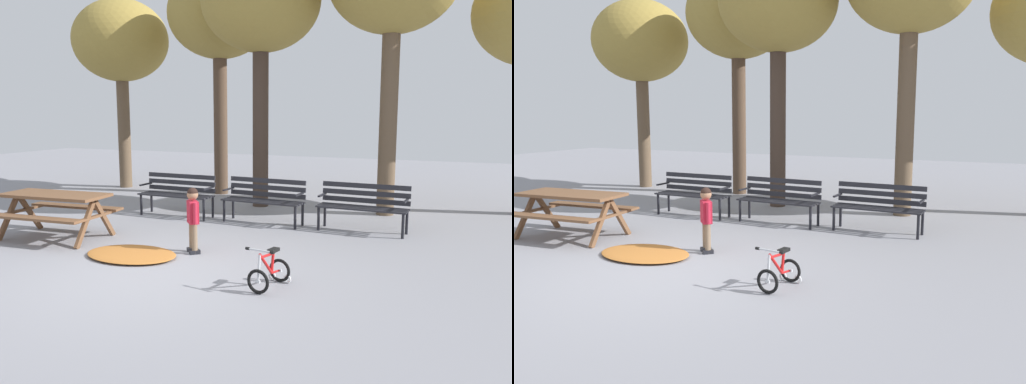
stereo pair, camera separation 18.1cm
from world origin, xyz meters
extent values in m
plane|color=gray|center=(0.00, 0.00, 0.00)|extent=(36.00, 36.00, 0.00)
cube|color=brown|center=(-2.56, 1.03, 0.74)|extent=(1.85, 0.89, 0.05)
cube|color=brown|center=(-2.52, 0.48, 0.45)|extent=(1.81, 0.37, 0.04)
cube|color=brown|center=(-2.59, 1.58, 0.45)|extent=(1.81, 0.37, 0.04)
cube|color=brown|center=(-3.32, 0.72, 0.36)|extent=(0.10, 0.57, 0.76)
cube|color=brown|center=(-3.35, 1.22, 0.36)|extent=(0.10, 0.57, 0.76)
cube|color=brown|center=(-3.33, 0.97, 0.42)|extent=(0.16, 1.10, 0.04)
cube|color=brown|center=(-1.76, 0.84, 0.36)|extent=(0.10, 0.57, 0.76)
cube|color=brown|center=(-1.80, 1.33, 0.36)|extent=(0.10, 0.57, 0.76)
cube|color=brown|center=(-1.78, 1.09, 0.42)|extent=(0.16, 1.10, 0.04)
cube|color=#232328|center=(-1.67, 3.60, 0.44)|extent=(1.60, 0.11, 0.03)
cube|color=#232328|center=(-1.68, 3.48, 0.44)|extent=(1.60, 0.11, 0.03)
cube|color=#232328|center=(-1.68, 3.36, 0.44)|extent=(1.60, 0.11, 0.03)
cube|color=#232328|center=(-1.68, 3.24, 0.44)|extent=(1.60, 0.11, 0.03)
cube|color=#232328|center=(-1.67, 3.64, 0.54)|extent=(1.60, 0.08, 0.09)
cube|color=#232328|center=(-1.67, 3.64, 0.67)|extent=(1.60, 0.08, 0.09)
cube|color=#232328|center=(-1.67, 3.64, 0.81)|extent=(1.60, 0.08, 0.09)
cylinder|color=black|center=(-0.93, 3.24, 0.22)|extent=(0.05, 0.05, 0.44)
cylinder|color=black|center=(-0.92, 3.60, 0.22)|extent=(0.05, 0.05, 0.44)
cube|color=black|center=(-0.93, 3.42, 0.62)|extent=(0.05, 0.40, 0.03)
cylinder|color=black|center=(-2.43, 3.28, 0.22)|extent=(0.05, 0.05, 0.44)
cylinder|color=black|center=(-2.42, 3.64, 0.22)|extent=(0.05, 0.05, 0.44)
cube|color=black|center=(-2.43, 3.46, 0.62)|extent=(0.05, 0.40, 0.03)
cube|color=#232328|center=(0.23, 3.64, 0.44)|extent=(1.60, 0.18, 0.03)
cube|color=#232328|center=(0.23, 3.52, 0.44)|extent=(1.60, 0.18, 0.03)
cube|color=#232328|center=(0.22, 3.40, 0.44)|extent=(1.60, 0.18, 0.03)
cube|color=#232328|center=(0.21, 3.28, 0.44)|extent=(1.60, 0.18, 0.03)
cube|color=#232328|center=(0.24, 3.68, 0.54)|extent=(1.60, 0.15, 0.09)
cube|color=#232328|center=(0.24, 3.68, 0.67)|extent=(1.60, 0.15, 0.09)
cube|color=#232328|center=(0.24, 3.68, 0.81)|extent=(1.60, 0.15, 0.09)
cylinder|color=black|center=(0.96, 3.25, 0.22)|extent=(0.05, 0.05, 0.44)
cylinder|color=black|center=(0.98, 3.61, 0.22)|extent=(0.05, 0.05, 0.44)
cube|color=black|center=(0.97, 3.43, 0.62)|extent=(0.07, 0.40, 0.03)
cylinder|color=black|center=(-0.54, 3.35, 0.22)|extent=(0.05, 0.05, 0.44)
cylinder|color=black|center=(-0.51, 3.71, 0.22)|extent=(0.05, 0.05, 0.44)
cube|color=black|center=(-0.52, 3.53, 0.62)|extent=(0.07, 0.40, 0.03)
cube|color=#232328|center=(2.13, 3.68, 0.44)|extent=(1.60, 0.14, 0.03)
cube|color=#232328|center=(2.13, 3.56, 0.44)|extent=(1.60, 0.14, 0.03)
cube|color=#232328|center=(2.12, 3.44, 0.44)|extent=(1.60, 0.14, 0.03)
cube|color=#232328|center=(2.11, 3.32, 0.44)|extent=(1.60, 0.14, 0.03)
cube|color=#232328|center=(2.13, 3.72, 0.54)|extent=(1.60, 0.12, 0.09)
cube|color=#232328|center=(2.13, 3.72, 0.67)|extent=(1.60, 0.12, 0.09)
cube|color=#232328|center=(2.13, 3.72, 0.81)|extent=(1.60, 0.12, 0.09)
cylinder|color=black|center=(2.86, 3.30, 0.22)|extent=(0.05, 0.05, 0.44)
cylinder|color=black|center=(2.88, 3.66, 0.22)|extent=(0.05, 0.05, 0.44)
cube|color=black|center=(2.87, 3.48, 0.62)|extent=(0.06, 0.40, 0.03)
cylinder|color=black|center=(1.37, 3.37, 0.22)|extent=(0.05, 0.05, 0.44)
cylinder|color=black|center=(1.38, 3.73, 0.22)|extent=(0.05, 0.05, 0.44)
cube|color=black|center=(1.37, 3.55, 0.62)|extent=(0.06, 0.40, 0.03)
cylinder|color=#7F664C|center=(0.11, 1.07, 0.23)|extent=(0.09, 0.09, 0.46)
cube|color=black|center=(0.11, 1.07, 0.03)|extent=(0.18, 0.17, 0.06)
cylinder|color=#7F664C|center=(0.00, 1.19, 0.23)|extent=(0.09, 0.09, 0.46)
cube|color=black|center=(0.00, 1.19, 0.03)|extent=(0.18, 0.17, 0.06)
cube|color=#B71E33|center=(0.06, 1.13, 0.63)|extent=(0.27, 0.27, 0.34)
sphere|color=#996B4C|center=(0.06, 1.13, 0.90)|extent=(0.17, 0.17, 0.17)
sphere|color=black|center=(0.06, 1.13, 0.93)|extent=(0.16, 0.16, 0.16)
cylinder|color=#B71E33|center=(0.16, 1.01, 0.64)|extent=(0.07, 0.07, 0.32)
cylinder|color=#B71E33|center=(-0.05, 1.25, 0.64)|extent=(0.07, 0.07, 0.32)
torus|color=black|center=(1.67, -0.15, 0.15)|extent=(0.30, 0.09, 0.30)
cylinder|color=silver|center=(1.67, -0.15, 0.15)|extent=(0.06, 0.05, 0.04)
torus|color=black|center=(1.75, 0.36, 0.15)|extent=(0.30, 0.09, 0.30)
cylinder|color=silver|center=(1.75, 0.36, 0.15)|extent=(0.06, 0.05, 0.04)
torus|color=white|center=(1.86, 0.34, 0.05)|extent=(0.11, 0.04, 0.11)
torus|color=white|center=(1.64, 0.38, 0.05)|extent=(0.11, 0.04, 0.11)
cylinder|color=red|center=(1.70, 0.02, 0.32)|extent=(0.08, 0.31, 0.32)
cylinder|color=red|center=(1.73, 0.18, 0.30)|extent=(0.05, 0.08, 0.27)
cylinder|color=red|center=(1.74, 0.26, 0.16)|extent=(0.06, 0.20, 0.05)
cylinder|color=silver|center=(1.68, -0.13, 0.31)|extent=(0.04, 0.08, 0.32)
cylinder|color=red|center=(1.70, 0.04, 0.42)|extent=(0.08, 0.32, 0.05)
cube|color=black|center=(1.73, 0.20, 0.45)|extent=(0.11, 0.18, 0.04)
cylinder|color=silver|center=(1.68, -0.11, 0.52)|extent=(0.34, 0.08, 0.02)
cylinder|color=black|center=(1.85, -0.14, 0.52)|extent=(0.05, 0.04, 0.04)
cylinder|color=black|center=(1.51, -0.09, 0.52)|extent=(0.05, 0.04, 0.04)
ellipsoid|color=#B26B2D|center=(-0.69, 0.59, 0.04)|extent=(1.47, 1.05, 0.07)
cylinder|color=brown|center=(-5.22, 6.46, 1.57)|extent=(0.34, 0.34, 3.14)
ellipsoid|color=olive|center=(-5.22, 6.46, 4.04)|extent=(2.60, 2.60, 2.20)
cylinder|color=brown|center=(-2.19, 6.47, 1.81)|extent=(0.35, 0.35, 3.63)
ellipsoid|color=olive|center=(-2.19, 6.47, 4.53)|extent=(2.60, 2.60, 2.20)
cylinder|color=#423328|center=(-0.55, 5.20, 1.80)|extent=(0.35, 0.35, 3.59)
ellipsoid|color=olive|center=(-0.55, 5.20, 4.49)|extent=(2.60, 2.60, 2.20)
cylinder|color=brown|center=(2.23, 5.31, 1.92)|extent=(0.36, 0.36, 3.84)
camera|label=1|loc=(4.00, -5.63, 2.15)|focal=36.79mm
camera|label=2|loc=(4.17, -5.55, 2.15)|focal=36.79mm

